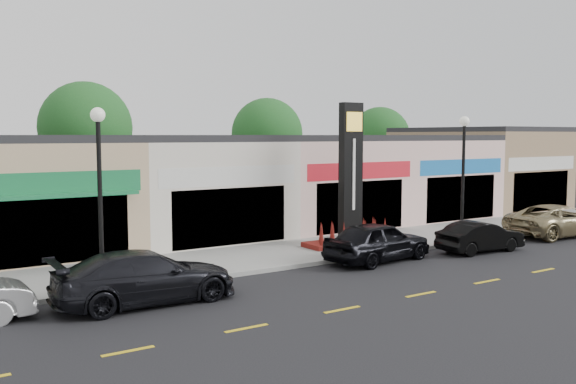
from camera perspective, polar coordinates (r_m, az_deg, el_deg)
name	(u,v)px	position (r m, az deg, el deg)	size (l,w,h in m)	color
ground	(358,275)	(21.22, 6.54, -7.75)	(120.00, 120.00, 0.00)	black
sidewalk	(289,253)	(24.65, 0.10, -5.69)	(52.00, 4.30, 0.15)	gray
curb	(322,262)	(22.83, 3.18, -6.59)	(52.00, 0.20, 0.15)	gray
shop_beige	(29,192)	(27.93, -23.09, 0.00)	(7.00, 10.85, 4.80)	tan
shop_cream	(183,185)	(29.90, -9.76, 0.67)	(7.00, 10.01, 4.80)	beige
shop_pink_w	(303,179)	(33.25, 1.42, 1.21)	(7.00, 10.01, 4.80)	beige
shop_pink_e	(398,175)	(37.62, 10.28, 1.61)	(7.00, 10.01, 4.80)	beige
shop_tan	(476,167)	(42.68, 17.18, 2.22)	(7.00, 10.01, 5.30)	#957556
tree_rear_west	(86,128)	(36.63, -18.41, 5.74)	(5.20, 5.20, 7.83)	#382619
tree_rear_mid	(267,134)	(41.29, -1.97, 5.46)	(4.80, 4.80, 7.29)	#382619
tree_rear_east	(380,137)	(47.19, 8.57, 5.08)	(4.60, 4.60, 6.94)	#382619
lamp_west_near	(100,179)	(19.22, -17.22, 1.18)	(0.44, 0.44, 5.47)	black
lamp_east_near	(463,165)	(28.09, 16.08, 2.45)	(0.44, 0.44, 5.47)	black
pylon_sign	(350,195)	(25.94, 5.86, -0.25)	(4.20, 1.30, 6.00)	maroon
car_dark_sedan	(146,277)	(17.99, -13.19, -7.75)	(5.25, 2.13, 1.52)	black
car_black_sedan	(378,241)	(23.42, 8.40, -4.58)	(4.57, 1.84, 1.56)	black
car_black_conv	(480,237)	(26.30, 17.56, -4.01)	(3.85, 1.34, 1.27)	black
car_gold_suv	(559,220)	(31.78, 24.00, -2.43)	(5.41, 2.50, 1.50)	#988A61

